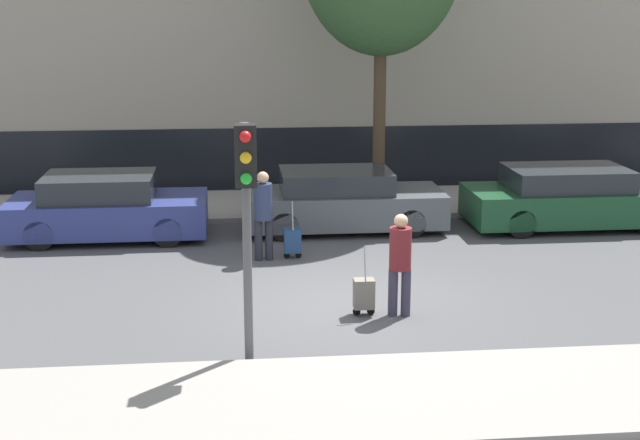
% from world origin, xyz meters
% --- Properties ---
extents(ground_plane, '(80.00, 80.00, 0.00)m').
position_xyz_m(ground_plane, '(0.00, 0.00, 0.00)').
color(ground_plane, '#4C4C4F').
extents(sidewalk_near, '(28.00, 2.50, 0.12)m').
position_xyz_m(sidewalk_near, '(0.00, -3.75, 0.06)').
color(sidewalk_near, gray).
rests_on(sidewalk_near, ground_plane).
extents(sidewalk_far, '(28.00, 3.00, 0.12)m').
position_xyz_m(sidewalk_far, '(0.00, 7.00, 0.06)').
color(sidewalk_far, gray).
rests_on(sidewalk_far, ground_plane).
extents(parked_car_0, '(4.02, 1.87, 1.33)m').
position_xyz_m(parked_car_0, '(-4.41, 4.56, 0.63)').
color(parked_car_0, navy).
rests_on(parked_car_0, ground_plane).
extents(parked_car_1, '(4.24, 1.80, 1.30)m').
position_xyz_m(parked_car_1, '(0.49, 4.75, 0.62)').
color(parked_car_1, '#4C5156').
rests_on(parked_car_1, ground_plane).
extents(parked_car_2, '(4.60, 1.90, 1.30)m').
position_xyz_m(parked_car_2, '(5.49, 4.54, 0.62)').
color(parked_car_2, '#194728').
rests_on(parked_car_2, ground_plane).
extents(pedestrian_left, '(0.35, 0.34, 1.70)m').
position_xyz_m(pedestrian_left, '(-1.26, 2.60, 0.97)').
color(pedestrian_left, '#23232D').
rests_on(pedestrian_left, ground_plane).
extents(trolley_left, '(0.34, 0.29, 1.12)m').
position_xyz_m(trolley_left, '(-0.71, 2.66, 0.35)').
color(trolley_left, navy).
rests_on(trolley_left, ground_plane).
extents(pedestrian_right, '(0.35, 0.34, 1.63)m').
position_xyz_m(pedestrian_right, '(0.71, -0.69, 0.92)').
color(pedestrian_right, '#383347').
rests_on(pedestrian_right, ground_plane).
extents(trolley_right, '(0.34, 0.29, 1.12)m').
position_xyz_m(trolley_right, '(0.17, -0.62, 0.35)').
color(trolley_right, slate).
rests_on(trolley_right, ground_plane).
extents(traffic_light, '(0.28, 0.47, 3.26)m').
position_xyz_m(traffic_light, '(-1.65, -2.37, 2.34)').
color(traffic_light, '#515154').
rests_on(traffic_light, ground_plane).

